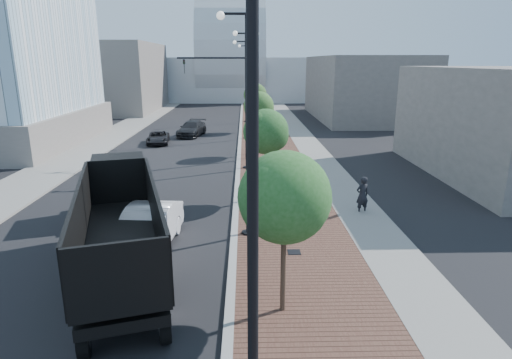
{
  "coord_description": "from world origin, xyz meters",
  "views": [
    {
      "loc": [
        0.5,
        -7.51,
        7.37
      ],
      "look_at": [
        1.0,
        12.0,
        2.0
      ],
      "focal_mm": 30.23,
      "sensor_mm": 36.0,
      "label": 1
    }
  ],
  "objects_px": {
    "dark_car_mid": "(158,138)",
    "pedestrian": "(362,195)",
    "dump_truck": "(120,209)",
    "white_sedan": "(147,229)"
  },
  "relations": [
    {
      "from": "dark_car_mid",
      "to": "dump_truck",
      "type": "bearing_deg",
      "value": -88.99
    },
    {
      "from": "white_sedan",
      "to": "dark_car_mid",
      "type": "xyz_separation_m",
      "value": [
        -4.07,
        23.21,
        -0.29
      ]
    },
    {
      "from": "dump_truck",
      "to": "dark_car_mid",
      "type": "xyz_separation_m",
      "value": [
        -2.8,
        22.36,
        -0.84
      ]
    },
    {
      "from": "dump_truck",
      "to": "white_sedan",
      "type": "relative_size",
      "value": 2.6
    },
    {
      "from": "dump_truck",
      "to": "pedestrian",
      "type": "relative_size",
      "value": 7.04
    },
    {
      "from": "dark_car_mid",
      "to": "pedestrian",
      "type": "distance_m",
      "value": 23.73
    },
    {
      "from": "dark_car_mid",
      "to": "pedestrian",
      "type": "xyz_separation_m",
      "value": [
        13.83,
        -19.28,
        0.39
      ]
    },
    {
      "from": "dump_truck",
      "to": "pedestrian",
      "type": "xyz_separation_m",
      "value": [
        11.03,
        3.08,
        -0.45
      ]
    },
    {
      "from": "dark_car_mid",
      "to": "pedestrian",
      "type": "bearing_deg",
      "value": -60.48
    },
    {
      "from": "dump_truck",
      "to": "pedestrian",
      "type": "distance_m",
      "value": 11.46
    }
  ]
}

